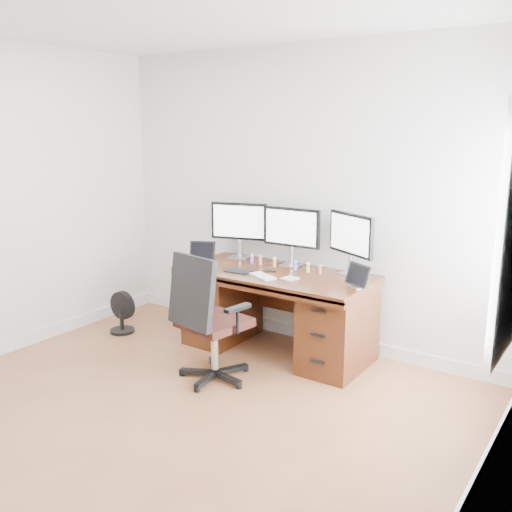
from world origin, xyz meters
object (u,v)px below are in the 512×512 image
Objects in this scene: desk at (277,309)px; monitor_center at (292,229)px; floor_fan at (121,313)px; office_chair at (210,340)px; keyboard at (263,276)px.

monitor_center is (0.00, 0.24, 0.68)m from desk.
office_chair is at bearing -15.42° from floor_fan.
monitor_center is at bearing 113.56° from keyboard.
keyboard is (1.52, 0.21, 0.56)m from floor_fan.
floor_fan is 0.75× the size of monitor_center.
floor_fan is (-1.52, -0.44, -0.20)m from desk.
desk reaches higher than floor_fan.
desk is at bearing -92.09° from monitor_center.
desk is at bearing 113.55° from keyboard.
keyboard reaches higher than desk.
office_chair is (-0.13, -0.80, -0.06)m from desk.
floor_fan is 1.63m from keyboard.
desk is 0.72m from monitor_center.
desk is 0.42m from keyboard.
office_chair reaches higher than floor_fan.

